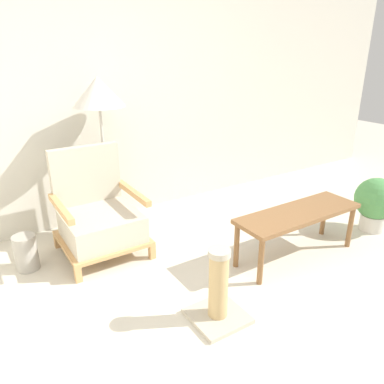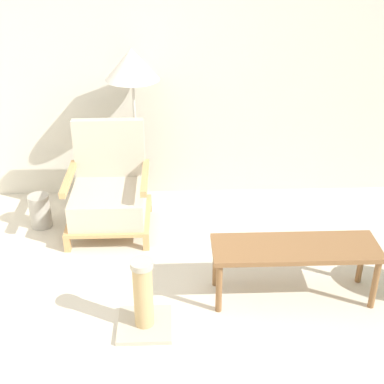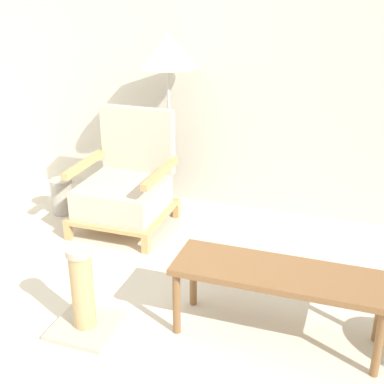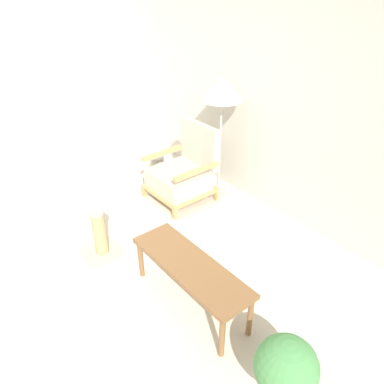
{
  "view_description": "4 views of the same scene",
  "coord_description": "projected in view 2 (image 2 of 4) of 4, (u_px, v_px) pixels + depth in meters",
  "views": [
    {
      "loc": [
        -1.35,
        -1.25,
        1.71
      ],
      "look_at": [
        0.23,
        1.22,
        0.55
      ],
      "focal_mm": 35.0,
      "sensor_mm": 36.0,
      "label": 1
    },
    {
      "loc": [
        0.1,
        -2.36,
        2.44
      ],
      "look_at": [
        0.23,
        1.22,
        0.55
      ],
      "focal_mm": 50.0,
      "sensor_mm": 36.0,
      "label": 2
    },
    {
      "loc": [
        1.27,
        -1.8,
        1.92
      ],
      "look_at": [
        0.23,
        1.22,
        0.55
      ],
      "focal_mm": 50.0,
      "sensor_mm": 36.0,
      "label": 3
    },
    {
      "loc": [
        2.66,
        -0.75,
        2.45
      ],
      "look_at": [
        0.23,
        1.22,
        0.55
      ],
      "focal_mm": 35.0,
      "sensor_mm": 36.0,
      "label": 4
    }
  ],
  "objects": [
    {
      "name": "coffee_table",
      "position": [
        295.0,
        252.0,
        3.66
      ],
      "size": [
        1.14,
        0.37,
        0.42
      ],
      "color": "brown",
      "rests_on": "ground_plane"
    },
    {
      "name": "ground_plane",
      "position": [
        161.0,
        368.0,
        3.22
      ],
      "size": [
        14.0,
        14.0,
        0.0
      ],
      "primitive_type": "plane",
      "color": "beige"
    },
    {
      "name": "vase",
      "position": [
        40.0,
        211.0,
        4.61
      ],
      "size": [
        0.18,
        0.18,
        0.3
      ],
      "primitive_type": "cylinder",
      "color": "#9E998E",
      "rests_on": "ground_plane"
    },
    {
      "name": "wall_back",
      "position": [
        161.0,
        52.0,
        4.65
      ],
      "size": [
        8.0,
        0.06,
        2.7
      ],
      "color": "beige",
      "rests_on": "ground_plane"
    },
    {
      "name": "scratching_post",
      "position": [
        144.0,
        303.0,
        3.45
      ],
      "size": [
        0.36,
        0.36,
        0.52
      ],
      "color": "#B2A893",
      "rests_on": "ground_plane"
    },
    {
      "name": "armchair",
      "position": [
        109.0,
        193.0,
        4.51
      ],
      "size": [
        0.68,
        0.68,
        0.9
      ],
      "color": "tan",
      "rests_on": "ground_plane"
    },
    {
      "name": "floor_lamp",
      "position": [
        132.0,
        70.0,
        4.4
      ],
      "size": [
        0.46,
        0.46,
        1.46
      ],
      "color": "#B7B2A8",
      "rests_on": "ground_plane"
    }
  ]
}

